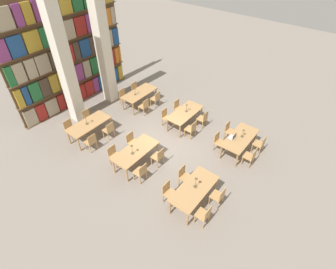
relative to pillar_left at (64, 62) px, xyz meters
The scene contains 41 objects.
ground_plane 5.60m from the pillar_left, 76.43° to the right, with size 40.00×40.00×0.00m, color gray.
bookshelf_bank 1.73m from the pillar_left, 48.55° to the left, with size 6.49×0.35×5.50m.
pillar_left is the anchor object (origin of this frame).
pillar_center 2.22m from the pillar_left, ahead, with size 0.56×0.56×6.00m.
reading_table_0 7.78m from the pillar_left, 94.85° to the right, with size 1.96×0.89×0.78m.
chair_0 8.59m from the pillar_left, 97.80° to the right, with size 0.42×0.40×0.87m.
chair_1 7.22m from the pillar_left, 99.47° to the right, with size 0.42×0.40×0.87m.
chair_2 8.52m from the pillar_left, 91.26° to the right, with size 0.42×0.40×0.87m.
chair_3 7.14m from the pillar_left, 91.54° to the right, with size 0.42×0.40×0.87m.
desk_lamp_0 7.65m from the pillar_left, 94.26° to the right, with size 0.14×0.14×0.48m.
reading_table_1 8.27m from the pillar_left, 69.62° to the right, with size 1.96×0.89×0.78m.
chair_4 8.86m from the pillar_left, 74.16° to the right, with size 0.42×0.40×0.87m.
chair_5 7.54m from the pillar_left, 70.94° to the right, with size 0.42×0.40×0.87m.
chair_6 9.16m from the pillar_left, 68.23° to the right, with size 0.42×0.40×0.87m.
chair_7 7.88m from the pillar_left, 64.06° to the right, with size 0.42×0.40×0.87m.
desk_lamp_1 8.24m from the pillar_left, 69.04° to the right, with size 0.14×0.14×0.40m.
laptop 7.93m from the pillar_left, 70.46° to the right, with size 0.32×0.22×0.21m.
reading_table_2 5.11m from the pillar_left, 96.45° to the right, with size 1.96×0.89×0.78m.
chair_8 5.93m from the pillar_left, 101.08° to the right, with size 0.42×0.40×0.87m.
chair_9 4.68m from the pillar_left, 105.17° to the right, with size 0.42×0.40×0.87m.
chair_10 5.84m from the pillar_left, 89.85° to the right, with size 0.42×0.40×0.87m.
chair_11 4.57m from the pillar_left, 89.79° to the right, with size 0.42×0.40×0.87m.
desk_lamp_2 5.00m from the pillar_left, 98.94° to the right, with size 0.14×0.14×0.47m.
reading_table_3 5.85m from the pillar_left, 58.39° to the right, with size 1.96×0.89×0.78m.
chair_12 6.31m from the pillar_left, 66.62° to the right, with size 0.42×0.40×0.87m.
chair_13 5.14m from the pillar_left, 59.18° to the right, with size 0.42×0.40×0.87m.
chair_14 6.73m from the pillar_left, 58.24° to the right, with size 0.42×0.40×0.87m.
chair_15 5.65m from the pillar_left, 49.49° to the right, with size 0.42×0.40×0.87m.
desk_lamp_3 5.76m from the pillar_left, 57.65° to the right, with size 0.14×0.14×0.43m.
reading_table_4 2.91m from the pillar_left, 108.40° to the right, with size 1.96×0.89×0.78m.
chair_16 3.66m from the pillar_left, 114.30° to the right, with size 0.42×0.40×0.87m.
chair_17 2.92m from the pillar_left, 138.80° to the right, with size 0.42×0.40×0.87m.
chair_18 3.50m from the pillar_left, 91.63° to the right, with size 0.42×0.40×0.87m.
chair_19 2.71m from the pillar_left, 94.12° to the right, with size 0.42×0.40×0.87m.
desk_lamp_4 2.59m from the pillar_left, 110.59° to the right, with size 0.14×0.14×0.49m.
reading_table_5 3.98m from the pillar_left, 31.04° to the right, with size 1.96×0.89×0.78m.
chair_20 4.19m from the pillar_left, 45.95° to the right, with size 0.42×0.40×0.87m.
chair_21 3.56m from the pillar_left, 22.07° to the right, with size 0.42×0.40×0.87m.
chair_22 4.76m from the pillar_left, 36.58° to the right, with size 0.42×0.40×0.87m.
chair_23 4.22m from the pillar_left, 16.23° to the right, with size 0.42×0.40×0.87m.
desk_lamp_5 3.58m from the pillar_left, 33.36° to the right, with size 0.14×0.14×0.39m.
Camera 1 is at (-6.70, -5.56, 7.98)m, focal length 28.00 mm.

